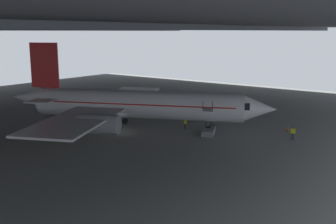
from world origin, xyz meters
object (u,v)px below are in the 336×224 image
(boarding_stairs, at_px, (209,129))
(crew_worker_near_nose, at_px, (293,133))
(baggage_tug, at_px, (55,135))
(airplane_main, at_px, (134,104))
(crew_worker_by_stairs, at_px, (185,123))
(traffic_cone_orange, at_px, (288,129))

(boarding_stairs, relative_size, crew_worker_near_nose, 2.81)
(baggage_tug, bearing_deg, boarding_stairs, -45.98)
(airplane_main, xyz_separation_m, crew_worker_by_stairs, (4.12, -5.87, -2.64))
(crew_worker_near_nose, relative_size, crew_worker_by_stairs, 1.08)
(crew_worker_by_stairs, bearing_deg, boarding_stairs, -95.19)
(airplane_main, xyz_separation_m, traffic_cone_orange, (11.51, -17.80, -3.23))
(crew_worker_near_nose, height_order, traffic_cone_orange, crew_worker_near_nose)
(boarding_stairs, xyz_separation_m, crew_worker_near_nose, (3.68, -10.04, 0.22))
(traffic_cone_orange, distance_m, baggage_tug, 30.96)
(boarding_stairs, bearing_deg, baggage_tug, 134.02)
(boarding_stairs, height_order, crew_worker_by_stairs, boarding_stairs)
(airplane_main, bearing_deg, crew_worker_by_stairs, -54.96)
(crew_worker_near_nose, bearing_deg, traffic_cone_orange, 27.22)
(airplane_main, distance_m, crew_worker_near_nose, 21.40)
(crew_worker_by_stairs, height_order, traffic_cone_orange, crew_worker_by_stairs)
(airplane_main, height_order, baggage_tug, airplane_main)
(airplane_main, bearing_deg, crew_worker_near_nose, -69.51)
(baggage_tug, bearing_deg, traffic_cone_orange, -45.87)
(airplane_main, bearing_deg, traffic_cone_orange, -57.11)
(airplane_main, xyz_separation_m, baggage_tug, (-10.04, 4.42, -2.99))
(airplane_main, relative_size, baggage_tug, 14.40)
(boarding_stairs, bearing_deg, crew_worker_near_nose, -69.87)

